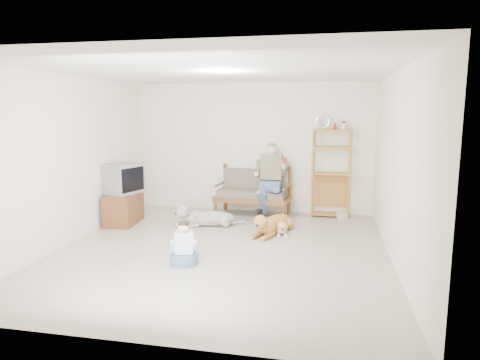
% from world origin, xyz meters
% --- Properties ---
extents(floor, '(5.50, 5.50, 0.00)m').
position_xyz_m(floor, '(0.00, 0.00, 0.00)').
color(floor, '#B8AFA2').
rests_on(floor, ground).
extents(ceiling, '(5.50, 5.50, 0.00)m').
position_xyz_m(ceiling, '(0.00, 0.00, 2.70)').
color(ceiling, silver).
rests_on(ceiling, ground).
extents(wall_back, '(5.00, 0.00, 5.00)m').
position_xyz_m(wall_back, '(0.00, 2.75, 1.35)').
color(wall_back, silver).
rests_on(wall_back, ground).
extents(wall_front, '(5.00, 0.00, 5.00)m').
position_xyz_m(wall_front, '(0.00, -2.75, 1.35)').
color(wall_front, silver).
rests_on(wall_front, ground).
extents(wall_left, '(0.00, 5.50, 5.50)m').
position_xyz_m(wall_left, '(-2.50, 0.00, 1.35)').
color(wall_left, silver).
rests_on(wall_left, ground).
extents(wall_right, '(0.00, 5.50, 5.50)m').
position_xyz_m(wall_right, '(2.50, 0.00, 1.35)').
color(wall_right, silver).
rests_on(wall_right, ground).
extents(loveseat, '(1.56, 0.85, 0.95)m').
position_xyz_m(loveseat, '(0.08, 2.39, 0.49)').
color(loveseat, brown).
rests_on(loveseat, ground).
extents(man, '(0.57, 0.81, 1.31)m').
position_xyz_m(man, '(0.43, 2.16, 0.69)').
color(man, '#4F5D91').
rests_on(man, loveseat).
extents(etagere, '(0.78, 0.34, 2.07)m').
position_xyz_m(etagere, '(1.64, 2.55, 0.91)').
color(etagere, '#B57839').
rests_on(etagere, ground).
extents(book_stack, '(0.22, 0.18, 0.12)m').
position_xyz_m(book_stack, '(1.88, 2.40, 0.06)').
color(book_stack, silver).
rests_on(book_stack, ground).
extents(tv_stand, '(0.58, 0.94, 0.60)m').
position_xyz_m(tv_stand, '(-2.23, 1.20, 0.30)').
color(tv_stand, brown).
rests_on(tv_stand, ground).
extents(crt_tv, '(0.71, 0.79, 0.55)m').
position_xyz_m(crt_tv, '(-2.19, 1.16, 0.88)').
color(crt_tv, slate).
rests_on(crt_tv, tv_stand).
extents(wall_outlet, '(0.12, 0.02, 0.08)m').
position_xyz_m(wall_outlet, '(-1.25, 2.73, 0.30)').
color(wall_outlet, white).
rests_on(wall_outlet, ground).
extents(golden_retriever, '(0.66, 1.31, 0.41)m').
position_xyz_m(golden_retriever, '(0.64, 1.08, 0.17)').
color(golden_retriever, '#AF7E3D').
rests_on(golden_retriever, ground).
extents(shaggy_dog, '(1.32, 0.55, 0.40)m').
position_xyz_m(shaggy_dog, '(-0.67, 1.32, 0.16)').
color(shaggy_dog, white).
rests_on(shaggy_dog, ground).
extents(terrier, '(0.28, 0.69, 0.26)m').
position_xyz_m(terrier, '(0.81, 1.09, 0.11)').
color(terrier, silver).
rests_on(terrier, ground).
extents(child, '(0.40, 0.40, 0.63)m').
position_xyz_m(child, '(-0.38, -0.68, 0.23)').
color(child, '#4F5D91').
rests_on(child, ground).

